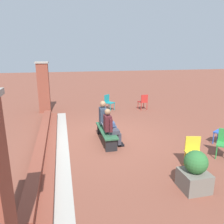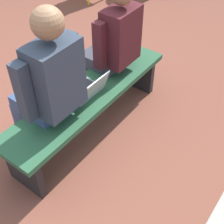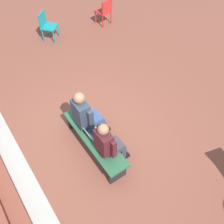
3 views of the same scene
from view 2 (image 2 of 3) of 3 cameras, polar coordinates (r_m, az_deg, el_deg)
ground_plane at (r=2.92m, az=-8.45°, el=-5.63°), size 60.00×60.00×0.00m
bench at (r=2.78m, az=-4.18°, el=2.16°), size 1.80×0.44×0.45m
person_student at (r=2.87m, az=-0.13°, el=12.25°), size 0.51×0.65×1.29m
person_adult at (r=2.38m, az=-11.74°, el=4.81°), size 0.56×0.71×1.38m
laptop at (r=2.66m, az=-4.54°, el=4.08°), size 0.32×0.29×0.21m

